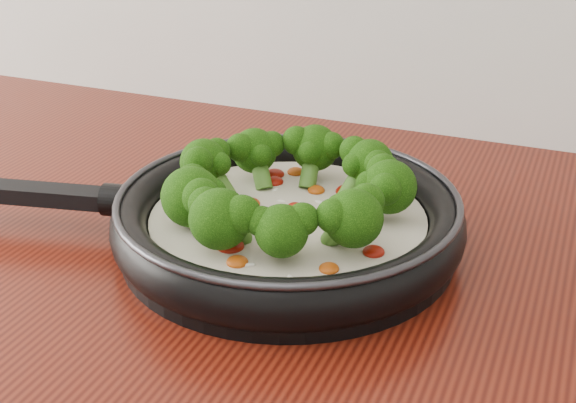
% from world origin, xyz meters
% --- Properties ---
extents(skillet, '(0.56, 0.41, 0.10)m').
position_xyz_m(skillet, '(0.12, 1.12, 0.94)').
color(skillet, black).
rests_on(skillet, counter).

